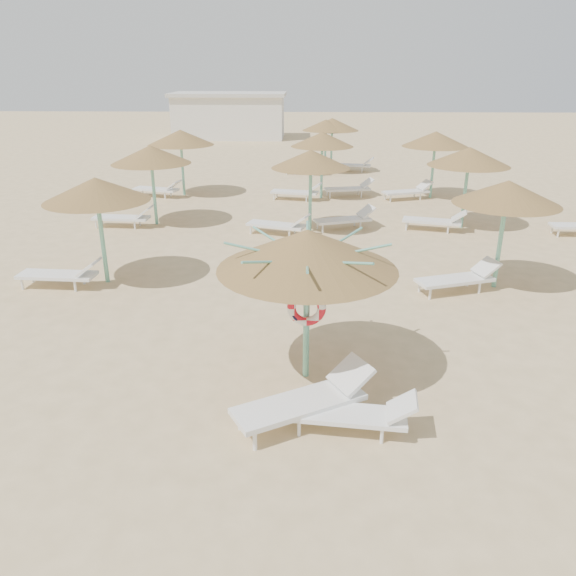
{
  "coord_description": "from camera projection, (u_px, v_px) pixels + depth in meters",
  "views": [
    {
      "loc": [
        -0.24,
        -8.44,
        5.18
      ],
      "look_at": [
        -0.55,
        1.28,
        1.3
      ],
      "focal_mm": 35.0,
      "sensor_mm": 36.0,
      "label": 1
    }
  ],
  "objects": [
    {
      "name": "lounger_main_a",
      "position": [
        308.0,
        399.0,
        8.64
      ],
      "size": [
        2.27,
        1.68,
        0.81
      ],
      "rotation": [
        0.0,
        0.0,
        0.51
      ],
      "color": "white",
      "rests_on": "ground"
    },
    {
      "name": "lounger_main_b",
      "position": [
        357.0,
        414.0,
        8.39
      ],
      "size": [
        1.9,
        0.76,
        0.67
      ],
      "rotation": [
        0.0,
        0.0,
        -0.11
      ],
      "color": "white",
      "rests_on": "ground"
    },
    {
      "name": "service_hut",
      "position": [
        229.0,
        115.0,
        41.8
      ],
      "size": [
        8.4,
        4.4,
        3.25
      ],
      "color": "silver",
      "rests_on": "ground"
    },
    {
      "name": "ground",
      "position": [
        317.0,
        385.0,
        9.75
      ],
      "size": [
        120.0,
        120.0,
        0.0
      ],
      "primitive_type": "plane",
      "color": "#DAB785",
      "rests_on": "ground"
    },
    {
      "name": "main_palapa",
      "position": [
        307.0,
        250.0,
        9.18
      ],
      "size": [
        3.02,
        3.02,
        2.7
      ],
      "color": "#6DBDA3",
      "rests_on": "ground"
    },
    {
      "name": "palapa_field",
      "position": [
        355.0,
        152.0,
        19.82
      ],
      "size": [
        20.33,
        18.51,
        2.7
      ],
      "color": "#6DBDA3",
      "rests_on": "ground"
    }
  ]
}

